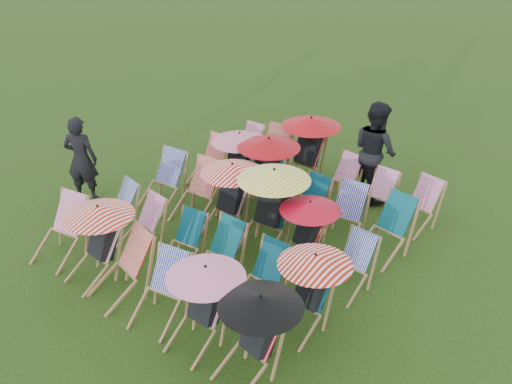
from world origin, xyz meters
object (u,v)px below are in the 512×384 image
Objects in this scene: deckchair_5 at (253,335)px; deckchair_29 at (418,205)px; deckchair_0 at (60,230)px; person_rear at (375,151)px; person_left at (81,159)px.

deckchair_5 reaches higher than deckchair_29.
deckchair_0 is 0.53× the size of person_rear.
deckchair_29 is 6.30m from person_left.
person_left reaches higher than deckchair_0.
deckchair_29 is at bearing -177.62° from person_rear.
deckchair_0 is 5.87m from person_rear.
deckchair_5 is 4.57m from deckchair_29.
deckchair_0 is 6.15m from deckchair_29.
deckchair_5 is 5.61m from person_left.
deckchair_5 is at bearing 128.15° from person_rear.
person_left is (-1.34, 1.41, 0.36)m from deckchair_0.
deckchair_5 is 0.72× the size of person_left.
deckchair_29 is (-0.02, 4.57, -0.21)m from deckchair_5.
deckchair_5 is 0.63× the size of person_rear.
deckchair_0 is 0.84× the size of deckchair_5.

